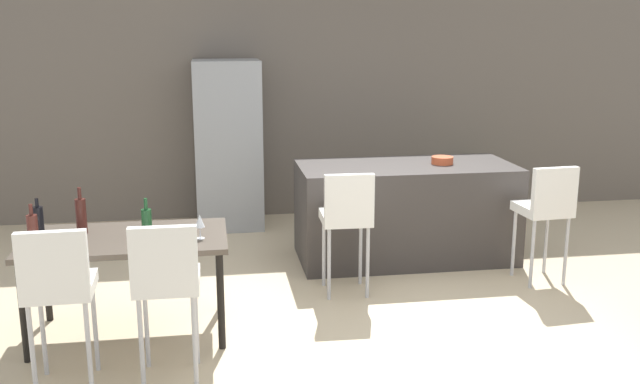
{
  "coord_description": "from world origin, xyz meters",
  "views": [
    {
      "loc": [
        -1.3,
        -5.1,
        2.19
      ],
      "look_at": [
        -0.41,
        0.49,
        0.85
      ],
      "focal_mm": 39.38,
      "sensor_mm": 36.0,
      "label": 1
    }
  ],
  "objects_px": {
    "bar_chair_left": "(347,214)",
    "wine_glass_middle": "(200,222)",
    "dining_chair_near": "(58,283)",
    "dining_chair_far": "(166,277)",
    "dining_table": "(127,246)",
    "wine_bottle_inner": "(147,223)",
    "refrigerator": "(228,145)",
    "wine_bottle_corner": "(33,233)",
    "wine_bottle_far": "(39,223)",
    "potted_plant": "(476,185)",
    "wine_bottle_left": "(81,215)",
    "kitchen_island": "(405,212)",
    "bar_chair_middle": "(547,205)",
    "fruit_bowl": "(442,160)"
  },
  "relations": [
    {
      "from": "dining_table",
      "to": "wine_bottle_inner",
      "type": "distance_m",
      "value": 0.24
    },
    {
      "from": "dining_table",
      "to": "wine_bottle_corner",
      "type": "height_order",
      "value": "wine_bottle_corner"
    },
    {
      "from": "wine_bottle_inner",
      "to": "dining_chair_far",
      "type": "bearing_deg",
      "value": -77.07
    },
    {
      "from": "wine_glass_middle",
      "to": "wine_bottle_inner",
      "type": "bearing_deg",
      "value": 169.37
    },
    {
      "from": "wine_bottle_left",
      "to": "bar_chair_left",
      "type": "bearing_deg",
      "value": 10.71
    },
    {
      "from": "kitchen_island",
      "to": "bar_chair_left",
      "type": "relative_size",
      "value": 1.94
    },
    {
      "from": "wine_bottle_corner",
      "to": "bar_chair_middle",
      "type": "bearing_deg",
      "value": 11.38
    },
    {
      "from": "bar_chair_left",
      "to": "wine_glass_middle",
      "type": "relative_size",
      "value": 6.03
    },
    {
      "from": "wine_bottle_corner",
      "to": "bar_chair_left",
      "type": "bearing_deg",
      "value": 19.66
    },
    {
      "from": "bar_chair_left",
      "to": "bar_chair_middle",
      "type": "height_order",
      "value": "same"
    },
    {
      "from": "dining_chair_near",
      "to": "wine_bottle_far",
      "type": "height_order",
      "value": "dining_chair_near"
    },
    {
      "from": "bar_chair_left",
      "to": "wine_glass_middle",
      "type": "bearing_deg",
      "value": -151.19
    },
    {
      "from": "dining_table",
      "to": "wine_glass_middle",
      "type": "bearing_deg",
      "value": -13.81
    },
    {
      "from": "kitchen_island",
      "to": "wine_bottle_corner",
      "type": "bearing_deg",
      "value": -151.11
    },
    {
      "from": "kitchen_island",
      "to": "dining_table",
      "type": "bearing_deg",
      "value": -150.76
    },
    {
      "from": "kitchen_island",
      "to": "dining_chair_far",
      "type": "xyz_separation_m",
      "value": [
        -2.12,
        -2.13,
        0.24
      ]
    },
    {
      "from": "dining_chair_far",
      "to": "refrigerator",
      "type": "height_order",
      "value": "refrigerator"
    },
    {
      "from": "bar_chair_left",
      "to": "potted_plant",
      "type": "bearing_deg",
      "value": 48.47
    },
    {
      "from": "bar_chair_middle",
      "to": "wine_bottle_inner",
      "type": "xyz_separation_m",
      "value": [
        -3.28,
        -0.58,
        0.15
      ]
    },
    {
      "from": "dining_chair_far",
      "to": "wine_bottle_corner",
      "type": "relative_size",
      "value": 3.16
    },
    {
      "from": "dining_chair_far",
      "to": "wine_glass_middle",
      "type": "relative_size",
      "value": 6.03
    },
    {
      "from": "refrigerator",
      "to": "wine_bottle_corner",
      "type": "bearing_deg",
      "value": -113.89
    },
    {
      "from": "dining_table",
      "to": "dining_chair_near",
      "type": "xyz_separation_m",
      "value": [
        -0.32,
        -0.77,
        0.03
      ]
    },
    {
      "from": "wine_bottle_corner",
      "to": "wine_bottle_left",
      "type": "distance_m",
      "value": 0.48
    },
    {
      "from": "wine_bottle_corner",
      "to": "wine_bottle_inner",
      "type": "distance_m",
      "value": 0.74
    },
    {
      "from": "dining_chair_far",
      "to": "fruit_bowl",
      "type": "height_order",
      "value": "dining_chair_far"
    },
    {
      "from": "bar_chair_middle",
      "to": "refrigerator",
      "type": "distance_m",
      "value": 3.48
    },
    {
      "from": "dining_chair_far",
      "to": "potted_plant",
      "type": "xyz_separation_m",
      "value": [
        3.38,
        3.54,
        -0.34
      ]
    },
    {
      "from": "kitchen_island",
      "to": "bar_chair_middle",
      "type": "height_order",
      "value": "bar_chair_middle"
    },
    {
      "from": "wine_bottle_left",
      "to": "refrigerator",
      "type": "distance_m",
      "value": 2.88
    },
    {
      "from": "dining_chair_near",
      "to": "dining_chair_far",
      "type": "distance_m",
      "value": 0.63
    },
    {
      "from": "wine_bottle_corner",
      "to": "potted_plant",
      "type": "xyz_separation_m",
      "value": [
        4.25,
        3.06,
        -0.52
      ]
    },
    {
      "from": "dining_table",
      "to": "dining_chair_near",
      "type": "bearing_deg",
      "value": -112.41
    },
    {
      "from": "wine_bottle_far",
      "to": "potted_plant",
      "type": "distance_m",
      "value": 5.13
    },
    {
      "from": "wine_bottle_far",
      "to": "bar_chair_left",
      "type": "bearing_deg",
      "value": 12.87
    },
    {
      "from": "bar_chair_left",
      "to": "wine_bottle_left",
      "type": "relative_size",
      "value": 3.1
    },
    {
      "from": "dining_chair_near",
      "to": "refrigerator",
      "type": "height_order",
      "value": "refrigerator"
    },
    {
      "from": "potted_plant",
      "to": "bar_chair_middle",
      "type": "bearing_deg",
      "value": -96.55
    },
    {
      "from": "bar_chair_left",
      "to": "wine_bottle_inner",
      "type": "xyz_separation_m",
      "value": [
        -1.54,
        -0.58,
        0.15
      ]
    },
    {
      "from": "wine_bottle_far",
      "to": "bar_chair_middle",
      "type": "bearing_deg",
      "value": 7.38
    },
    {
      "from": "bar_chair_left",
      "to": "wine_bottle_inner",
      "type": "height_order",
      "value": "bar_chair_left"
    },
    {
      "from": "bar_chair_left",
      "to": "bar_chair_middle",
      "type": "bearing_deg",
      "value": 0.0
    },
    {
      "from": "bar_chair_middle",
      "to": "refrigerator",
      "type": "height_order",
      "value": "refrigerator"
    },
    {
      "from": "bar_chair_left",
      "to": "potted_plant",
      "type": "relative_size",
      "value": 1.73
    },
    {
      "from": "refrigerator",
      "to": "dining_chair_far",
      "type": "bearing_deg",
      "value": -97.9
    },
    {
      "from": "wine_bottle_inner",
      "to": "wine_bottle_far",
      "type": "bearing_deg",
      "value": 175.49
    },
    {
      "from": "dining_chair_near",
      "to": "wine_bottle_corner",
      "type": "xyz_separation_m",
      "value": [
        -0.23,
        0.48,
        0.18
      ]
    },
    {
      "from": "wine_bottle_left",
      "to": "fruit_bowl",
      "type": "distance_m",
      "value": 3.33
    },
    {
      "from": "wine_bottle_corner",
      "to": "wine_bottle_left",
      "type": "height_order",
      "value": "wine_bottle_left"
    },
    {
      "from": "wine_glass_middle",
      "to": "refrigerator",
      "type": "relative_size",
      "value": 0.09
    }
  ]
}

